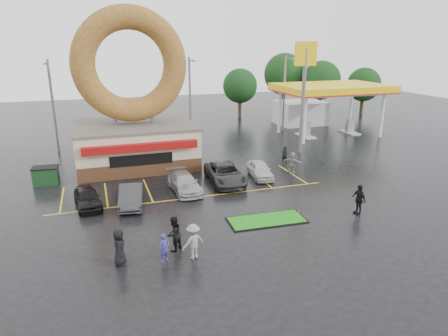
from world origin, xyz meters
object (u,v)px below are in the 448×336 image
object	(u,v)px
gas_station	(317,100)
streetlight_left	(53,104)
person_blue	(165,248)
car_grey	(225,174)
person_cameraman	(359,199)
streetlight_right	(284,92)
shell_sign	(304,77)
car_silver	(184,183)
donut_shop	(134,115)
dumpster	(46,176)
car_white	(260,170)
car_black	(87,198)
car_dgrey	(131,195)
streetlight_mid	(190,97)
putting_green	(267,220)

from	to	relation	value
gas_station	streetlight_left	bearing A→B (deg)	-178.05
streetlight_left	person_blue	size ratio (longest dim) A/B	5.92
car_grey	person_cameraman	world-z (taller)	person_cameraman
streetlight_right	person_cameraman	size ratio (longest dim) A/B	4.55
shell_sign	car_silver	size ratio (longest dim) A/B	2.36
donut_shop	dumpster	bearing A→B (deg)	-156.25
donut_shop	streetlight_right	distance (m)	21.00
car_white	person_cameraman	world-z (taller)	person_cameraman
car_black	car_dgrey	world-z (taller)	car_dgrey
car_black	car_dgrey	xyz separation A→B (m)	(2.80, -0.54, 0.06)
gas_station	shell_sign	distance (m)	11.93
car_silver	streetlight_mid	bearing A→B (deg)	70.54
shell_sign	gas_station	bearing A→B (deg)	51.93
person_cameraman	putting_green	xyz separation A→B (m)	(-5.97, 0.87, -0.95)
donut_shop	gas_station	xyz separation A→B (m)	(23.00, 7.97, -0.77)
gas_station	car_dgrey	world-z (taller)	gas_station
streetlight_mid	car_silver	distance (m)	17.15
donut_shop	streetlight_mid	bearing A→B (deg)	48.62
streetlight_right	car_white	distance (m)	19.19
car_grey	person_cameraman	xyz separation A→B (m)	(6.20, -8.30, 0.24)
car_dgrey	car_grey	xyz separation A→B (m)	(7.42, 2.21, 0.04)
streetlight_right	car_silver	xyz separation A→B (m)	(-16.47, -17.03, -4.13)
donut_shop	car_white	xyz separation A→B (m)	(9.08, -6.95, -3.82)
gas_station	person_cameraman	xyz separation A→B (m)	(-10.81, -23.53, -2.71)
car_white	person_cameraman	bearing A→B (deg)	-62.80
streetlight_right	person_blue	distance (m)	33.19
streetlight_right	car_silver	world-z (taller)	streetlight_right
streetlight_left	gas_station	bearing A→B (deg)	1.95
shell_sign	car_white	size ratio (longest dim) A/B	2.79
streetlight_mid	car_white	xyz separation A→B (m)	(2.08, -14.90, -4.14)
streetlight_mid	car_black	distance (m)	20.69
gas_station	streetlight_right	size ratio (longest dim) A/B	1.52
person_blue	putting_green	world-z (taller)	person_blue
gas_station	streetlight_right	bearing A→B (deg)	166.25
streetlight_left	car_white	distance (m)	21.65
shell_sign	car_grey	world-z (taller)	shell_sign
streetlight_left	car_grey	world-z (taller)	streetlight_left
car_grey	car_white	bearing A→B (deg)	9.37
car_dgrey	person_blue	bearing A→B (deg)	-76.18
gas_station	car_silver	distance (m)	26.19
streetlight_left	car_black	size ratio (longest dim) A/B	2.38
dumpster	gas_station	bearing A→B (deg)	24.74
dumpster	putting_green	world-z (taller)	dumpster
streetlight_right	car_white	size ratio (longest dim) A/B	2.37
streetlight_mid	car_silver	xyz separation A→B (m)	(-4.47, -16.03, -4.13)
person_cameraman	car_black	bearing A→B (deg)	-116.17
shell_sign	person_blue	size ratio (longest dim) A/B	6.98
streetlight_mid	streetlight_right	world-z (taller)	same
car_silver	gas_station	bearing A→B (deg)	34.23
gas_station	person_cameraman	size ratio (longest dim) A/B	6.90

